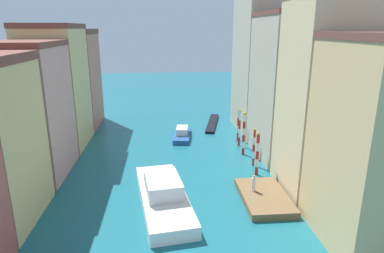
{
  "coord_description": "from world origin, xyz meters",
  "views": [
    {
      "loc": [
        -0.37,
        -16.25,
        14.68
      ],
      "look_at": [
        3.48,
        28.52,
        1.5
      ],
      "focal_mm": 31.29,
      "sensor_mm": 36.0,
      "label": 1
    }
  ],
  "objects_px": {
    "person_on_dock": "(254,184)",
    "mooring_pole_3": "(240,128)",
    "mooring_pole_4": "(238,124)",
    "gondola_black": "(212,123)",
    "waterfront_dock": "(264,197)",
    "mooring_pole_1": "(254,147)",
    "motorboat_0": "(182,134)",
    "vaporetto_white": "(163,195)",
    "mooring_pole_0": "(257,153)",
    "mooring_pole_2": "(244,133)"
  },
  "relations": [
    {
      "from": "waterfront_dock",
      "to": "vaporetto_white",
      "type": "distance_m",
      "value": 8.95
    },
    {
      "from": "mooring_pole_1",
      "to": "gondola_black",
      "type": "relative_size",
      "value": 0.41
    },
    {
      "from": "mooring_pole_0",
      "to": "person_on_dock",
      "type": "bearing_deg",
      "value": -108.57
    },
    {
      "from": "waterfront_dock",
      "to": "mooring_pole_3",
      "type": "distance_m",
      "value": 14.63
    },
    {
      "from": "gondola_black",
      "to": "motorboat_0",
      "type": "relative_size",
      "value": 1.57
    },
    {
      "from": "person_on_dock",
      "to": "waterfront_dock",
      "type": "bearing_deg",
      "value": -39.0
    },
    {
      "from": "waterfront_dock",
      "to": "mooring_pole_1",
      "type": "distance_m",
      "value": 8.19
    },
    {
      "from": "mooring_pole_0",
      "to": "gondola_black",
      "type": "bearing_deg",
      "value": 95.36
    },
    {
      "from": "vaporetto_white",
      "to": "mooring_pole_2",
      "type": "bearing_deg",
      "value": 49.0
    },
    {
      "from": "mooring_pole_1",
      "to": "waterfront_dock",
      "type": "bearing_deg",
      "value": -97.94
    },
    {
      "from": "mooring_pole_4",
      "to": "mooring_pole_3",
      "type": "bearing_deg",
      "value": -97.53
    },
    {
      "from": "vaporetto_white",
      "to": "motorboat_0",
      "type": "bearing_deg",
      "value": 81.59
    },
    {
      "from": "mooring_pole_2",
      "to": "person_on_dock",
      "type": "bearing_deg",
      "value": -98.32
    },
    {
      "from": "mooring_pole_3",
      "to": "mooring_pole_4",
      "type": "relative_size",
      "value": 1.07
    },
    {
      "from": "gondola_black",
      "to": "mooring_pole_3",
      "type": "bearing_deg",
      "value": -79.12
    },
    {
      "from": "mooring_pole_0",
      "to": "mooring_pole_3",
      "type": "height_order",
      "value": "mooring_pole_3"
    },
    {
      "from": "mooring_pole_0",
      "to": "mooring_pole_1",
      "type": "relative_size",
      "value": 1.09
    },
    {
      "from": "gondola_black",
      "to": "mooring_pole_1",
      "type": "bearing_deg",
      "value": -82.77
    },
    {
      "from": "person_on_dock",
      "to": "mooring_pole_2",
      "type": "relative_size",
      "value": 0.29
    },
    {
      "from": "waterfront_dock",
      "to": "motorboat_0",
      "type": "distance_m",
      "value": 19.43
    },
    {
      "from": "waterfront_dock",
      "to": "mooring_pole_4",
      "type": "bearing_deg",
      "value": 85.76
    },
    {
      "from": "mooring_pole_2",
      "to": "mooring_pole_3",
      "type": "bearing_deg",
      "value": 86.25
    },
    {
      "from": "mooring_pole_0",
      "to": "vaporetto_white",
      "type": "bearing_deg",
      "value": -151.6
    },
    {
      "from": "mooring_pole_3",
      "to": "vaporetto_white",
      "type": "height_order",
      "value": "mooring_pole_3"
    },
    {
      "from": "mooring_pole_1",
      "to": "mooring_pole_4",
      "type": "relative_size",
      "value": 0.96
    },
    {
      "from": "mooring_pole_2",
      "to": "gondola_black",
      "type": "bearing_deg",
      "value": 97.5
    },
    {
      "from": "mooring_pole_0",
      "to": "mooring_pole_3",
      "type": "bearing_deg",
      "value": 88.92
    },
    {
      "from": "mooring_pole_0",
      "to": "mooring_pole_2",
      "type": "bearing_deg",
      "value": 90.37
    },
    {
      "from": "motorboat_0",
      "to": "mooring_pole_0",
      "type": "bearing_deg",
      "value": -61.69
    },
    {
      "from": "mooring_pole_0",
      "to": "mooring_pole_3",
      "type": "distance_m",
      "value": 9.05
    },
    {
      "from": "mooring_pole_4",
      "to": "motorboat_0",
      "type": "relative_size",
      "value": 0.67
    },
    {
      "from": "gondola_black",
      "to": "mooring_pole_4",
      "type": "bearing_deg",
      "value": -74.63
    },
    {
      "from": "gondola_black",
      "to": "motorboat_0",
      "type": "distance_m",
      "value": 8.24
    },
    {
      "from": "mooring_pole_4",
      "to": "mooring_pole_0",
      "type": "bearing_deg",
      "value": -92.3
    },
    {
      "from": "person_on_dock",
      "to": "mooring_pole_0",
      "type": "distance_m",
      "value": 5.1
    },
    {
      "from": "person_on_dock",
      "to": "mooring_pole_2",
      "type": "height_order",
      "value": "mooring_pole_2"
    },
    {
      "from": "mooring_pole_2",
      "to": "motorboat_0",
      "type": "relative_size",
      "value": 0.8
    },
    {
      "from": "mooring_pole_3",
      "to": "vaporetto_white",
      "type": "xyz_separation_m",
      "value": [
        -9.88,
        -14.3,
        -1.58
      ]
    },
    {
      "from": "person_on_dock",
      "to": "mooring_pole_4",
      "type": "bearing_deg",
      "value": 82.69
    },
    {
      "from": "mooring_pole_3",
      "to": "vaporetto_white",
      "type": "distance_m",
      "value": 17.45
    },
    {
      "from": "mooring_pole_0",
      "to": "mooring_pole_1",
      "type": "bearing_deg",
      "value": 82.63
    },
    {
      "from": "mooring_pole_1",
      "to": "vaporetto_white",
      "type": "bearing_deg",
      "value": -142.29
    },
    {
      "from": "mooring_pole_2",
      "to": "mooring_pole_4",
      "type": "xyz_separation_m",
      "value": [
        0.49,
        5.28,
        -0.42
      ]
    },
    {
      "from": "gondola_black",
      "to": "waterfront_dock",
      "type": "bearing_deg",
      "value": -87.59
    },
    {
      "from": "person_on_dock",
      "to": "mooring_pole_3",
      "type": "distance_m",
      "value": 13.94
    },
    {
      "from": "mooring_pole_2",
      "to": "motorboat_0",
      "type": "height_order",
      "value": "mooring_pole_2"
    },
    {
      "from": "waterfront_dock",
      "to": "mooring_pole_1",
      "type": "relative_size",
      "value": 1.57
    },
    {
      "from": "mooring_pole_3",
      "to": "mooring_pole_4",
      "type": "height_order",
      "value": "mooring_pole_3"
    },
    {
      "from": "waterfront_dock",
      "to": "gondola_black",
      "type": "bearing_deg",
      "value": 92.41
    },
    {
      "from": "motorboat_0",
      "to": "mooring_pole_3",
      "type": "bearing_deg",
      "value": -28.89
    }
  ]
}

